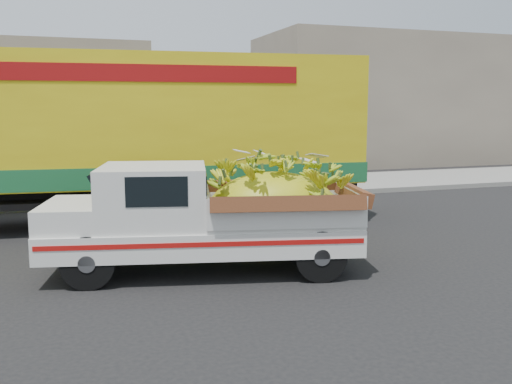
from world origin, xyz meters
name	(u,v)px	position (x,y,z in m)	size (l,w,h in m)	color
ground	(215,280)	(0.00, 0.00, 0.00)	(100.00, 100.00, 0.00)	black
curb	(147,202)	(0.00, 7.33, 0.07)	(60.00, 0.25, 0.15)	gray
sidewalk	(137,192)	(0.00, 9.43, 0.07)	(60.00, 4.00, 0.14)	gray
building_right	(404,101)	(14.00, 16.33, 3.00)	(14.00, 6.00, 6.00)	gray
pickup_truck	(226,214)	(0.33, 0.46, 0.93)	(5.23, 2.85, 1.74)	black
semi_trailer	(100,132)	(-1.33, 4.88, 2.12)	(12.04, 3.66, 3.80)	black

